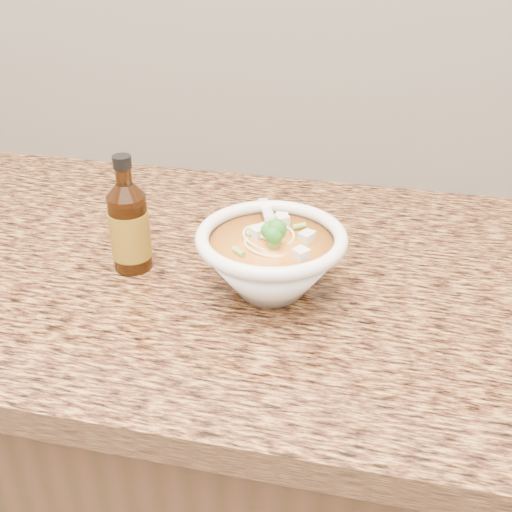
# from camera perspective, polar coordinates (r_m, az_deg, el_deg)

# --- Properties ---
(cabinet) EXTENTS (4.00, 0.65, 0.86)m
(cabinet) POSITION_cam_1_polar(r_m,az_deg,el_deg) (1.24, -4.93, -18.94)
(cabinet) COLOR #372310
(cabinet) RESTS_ON ground
(counter_slab) EXTENTS (4.00, 0.68, 0.04)m
(counter_slab) POSITION_cam_1_polar(r_m,az_deg,el_deg) (0.95, -6.12, -0.93)
(counter_slab) COLOR #A67A3C
(counter_slab) RESTS_ON cabinet
(soup_bowl) EXTENTS (0.19, 0.22, 0.11)m
(soup_bowl) POSITION_cam_1_polar(r_m,az_deg,el_deg) (0.83, 1.34, -0.43)
(soup_bowl) COLOR white
(soup_bowl) RESTS_ON counter_slab
(hot_sauce_bottle) EXTENTS (0.06, 0.06, 0.17)m
(hot_sauce_bottle) POSITION_cam_1_polar(r_m,az_deg,el_deg) (0.89, -11.19, 2.52)
(hot_sauce_bottle) COLOR #3A1B08
(hot_sauce_bottle) RESTS_ON counter_slab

